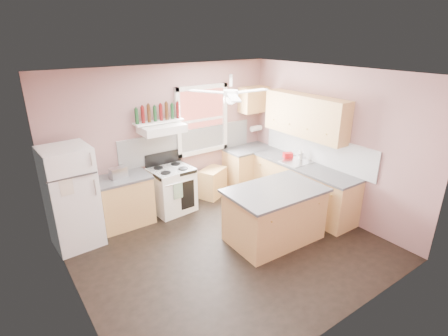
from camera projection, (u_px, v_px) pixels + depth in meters
floor at (230, 247)px, 5.59m from camera, size 4.50×4.50×0.00m
ceiling at (231, 74)px, 4.61m from camera, size 4.50×4.50×0.00m
wall_back at (167, 137)px, 6.64m from camera, size 4.50×0.05×2.70m
wall_right at (331, 143)px, 6.33m from camera, size 0.05×4.00×2.70m
wall_left at (65, 212)px, 3.88m from camera, size 0.05×4.00×2.70m
backsplash_back at (189, 143)px, 6.92m from camera, size 2.90×0.03×0.55m
backsplash_right at (316, 148)px, 6.60m from camera, size 0.03×2.60×0.55m
window_view at (202, 120)px, 6.92m from camera, size 1.00×0.02×1.20m
window_frame at (202, 120)px, 6.90m from camera, size 1.16×0.07×1.36m
refrigerator at (72, 198)px, 5.42m from camera, size 0.73×0.71×1.64m
base_cabinet_left at (125, 202)px, 6.16m from camera, size 0.90×0.60×0.86m
counter_left at (122, 178)px, 5.99m from camera, size 0.92×0.62×0.04m
toaster at (118, 173)px, 5.93m from camera, size 0.30×0.20×0.18m
stove at (172, 190)px, 6.62m from camera, size 0.79×0.70×0.86m
range_hood at (162, 129)px, 6.21m from camera, size 0.78×0.50×0.14m
bottle_shelf at (159, 122)px, 6.27m from camera, size 0.90×0.26×0.03m
cart at (213, 183)px, 7.27m from camera, size 0.67×0.57×0.56m
base_cabinet_corner at (248, 168)px, 7.67m from camera, size 1.00×0.60×0.86m
base_cabinet_right at (302, 188)px, 6.71m from camera, size 0.60×2.20×0.86m
counter_corner at (249, 149)px, 7.51m from camera, size 1.02×0.62×0.04m
counter_right at (304, 166)px, 6.55m from camera, size 0.62×2.22×0.04m
sink at (296, 162)px, 6.69m from camera, size 0.55×0.45×0.03m
faucet at (302, 157)px, 6.75m from camera, size 0.03×0.03×0.14m
upper_cabinet_right at (305, 116)px, 6.45m from camera, size 0.33×1.80×0.76m
upper_cabinet_corner at (254, 99)px, 7.35m from camera, size 0.60×0.33×0.52m
paper_towel at (256, 128)px, 7.67m from camera, size 0.26×0.12×0.12m
island at (274, 216)px, 5.69m from camera, size 1.48×0.96×0.86m
island_top at (276, 190)px, 5.52m from camera, size 1.57×1.05×0.04m
ceiling_fan_hub at (231, 93)px, 4.70m from camera, size 0.20×0.20×0.08m
soap_bottle at (300, 155)px, 6.75m from camera, size 0.10×0.10×0.22m
red_caddy at (288, 155)px, 6.91m from camera, size 0.21×0.18×0.10m
wine_bottles at (158, 113)px, 6.21m from camera, size 0.86×0.06×0.31m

